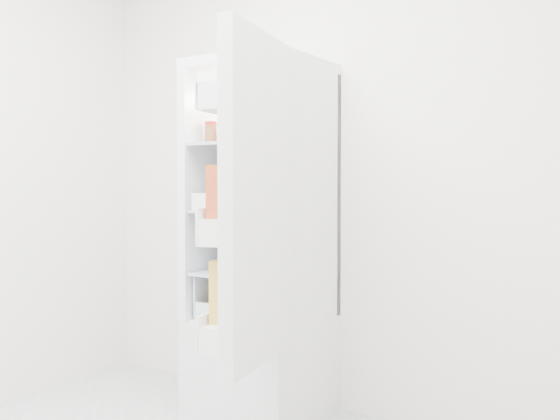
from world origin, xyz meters
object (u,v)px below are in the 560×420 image
Objects in this scene: red_cabbage at (274,255)px; fridge_door at (252,206)px; mushroom_bowl at (234,265)px; refrigerator at (266,285)px.

fridge_door is at bearing -64.19° from red_cabbage.
mushroom_bowl is 0.74m from fridge_door.
mushroom_bowl is (-0.09, -0.15, 0.11)m from refrigerator.
fridge_door is (0.46, -0.48, 0.31)m from mushroom_bowl.
fridge_door reaches higher than red_cabbage.
red_cabbage is 1.23× the size of mushroom_bowl.
red_cabbage reaches higher than mushroom_bowl.
red_cabbage is at bearing 29.03° from mushroom_bowl.
mushroom_bowl is (-0.18, -0.10, -0.05)m from red_cabbage.
refrigerator is 0.21m from mushroom_bowl.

